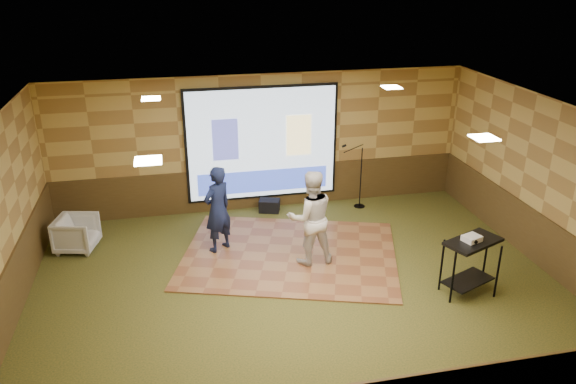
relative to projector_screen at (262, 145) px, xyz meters
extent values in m
plane|color=#2A3819|center=(0.00, -3.44, -1.47)|extent=(9.00, 9.00, 0.00)
cube|color=tan|center=(0.00, 0.06, 0.03)|extent=(9.00, 0.04, 3.00)
cube|color=tan|center=(0.00, -6.94, 0.03)|extent=(9.00, 0.04, 3.00)
cube|color=tan|center=(4.50, -3.44, 0.03)|extent=(0.04, 7.00, 3.00)
cube|color=white|center=(0.00, -3.44, 1.53)|extent=(9.00, 7.00, 0.04)
cube|color=#473217|center=(0.00, 0.04, -1.00)|extent=(9.00, 0.04, 0.95)
cube|color=#473217|center=(-4.48, -3.44, -1.00)|extent=(0.04, 7.00, 0.95)
cube|color=#473217|center=(4.48, -3.44, -1.00)|extent=(0.04, 7.00, 0.95)
cube|color=black|center=(0.00, 0.01, 0.03)|extent=(3.32, 0.03, 2.52)
cube|color=silver|center=(0.00, -0.02, 0.03)|extent=(3.20, 0.02, 2.40)
cube|color=#424691|center=(-0.80, -0.03, 0.18)|extent=(0.55, 0.01, 0.90)
cube|color=#FFE893|center=(0.80, -0.03, 0.18)|extent=(0.55, 0.01, 0.90)
cube|color=#3147B8|center=(0.00, -0.03, -0.82)|extent=(2.88, 0.01, 0.50)
cube|color=#F6E5B9|center=(-2.20, -1.64, 1.50)|extent=(0.32, 0.32, 0.02)
cube|color=#F6E5B9|center=(2.20, -1.64, 1.50)|extent=(0.32, 0.32, 0.02)
cube|color=#F6E5B9|center=(-2.20, -4.94, 1.50)|extent=(0.32, 0.32, 0.02)
cube|color=#F6E5B9|center=(2.20, -4.94, 1.50)|extent=(0.32, 0.32, 0.02)
cube|color=brown|center=(0.11, -2.29, -1.46)|extent=(4.70, 4.09, 0.03)
imported|color=#141C40|center=(-1.18, -1.84, -0.61)|extent=(0.73, 0.68, 1.68)
imported|color=silver|center=(0.41, -2.65, -0.56)|extent=(0.88, 0.70, 1.77)
cylinder|color=black|center=(2.33, -4.41, -1.00)|extent=(0.04, 0.04, 0.95)
cylinder|color=black|center=(3.12, -4.41, -1.00)|extent=(0.04, 0.04, 0.95)
cylinder|color=black|center=(2.33, -4.01, -1.00)|extent=(0.04, 0.04, 0.95)
cylinder|color=black|center=(3.12, -4.01, -1.00)|extent=(0.04, 0.04, 0.95)
cube|color=black|center=(2.72, -4.21, -0.50)|extent=(0.95, 0.50, 0.05)
cube|color=black|center=(2.72, -4.21, -1.23)|extent=(0.85, 0.45, 0.03)
cube|color=silver|center=(2.68, -4.22, -0.43)|extent=(0.33, 0.30, 0.09)
cylinder|color=black|center=(2.13, -0.42, -1.47)|extent=(0.24, 0.24, 0.02)
cylinder|color=black|center=(2.13, -0.42, -0.78)|extent=(0.02, 0.02, 1.39)
cylinder|color=black|center=(1.93, -0.42, -0.08)|extent=(0.44, 0.02, 0.18)
cylinder|color=black|center=(1.71, -0.42, -0.01)|extent=(0.10, 0.05, 0.08)
imported|color=gray|center=(-3.83, -1.21, -1.14)|extent=(0.88, 0.87, 0.67)
cube|color=black|center=(0.09, -0.25, -1.34)|extent=(0.51, 0.42, 0.28)
camera|label=1|loc=(-1.90, -11.45, 3.71)|focal=35.00mm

